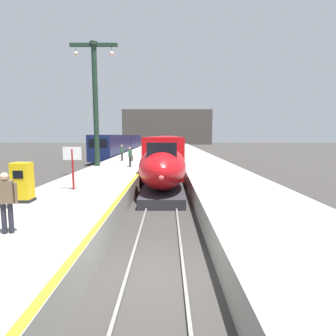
{
  "coord_description": "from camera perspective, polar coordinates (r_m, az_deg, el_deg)",
  "views": [
    {
      "loc": [
        0.33,
        -6.67,
        3.73
      ],
      "look_at": [
        0.3,
        9.11,
        1.8
      ],
      "focal_mm": 28.6,
      "sensor_mm": 36.0,
      "label": 1
    }
  ],
  "objects": [
    {
      "name": "ground_plane",
      "position": [
        7.65,
        -2.57,
        -22.24
      ],
      "size": [
        260.0,
        260.0,
        0.0
      ],
      "primitive_type": "plane",
      "color": "#33302D"
    },
    {
      "name": "platform_left",
      "position": [
        31.88,
        -7.8,
        1.14
      ],
      "size": [
        4.8,
        110.0,
        1.05
      ],
      "primitive_type": "cube",
      "color": "gray",
      "rests_on": "ground"
    },
    {
      "name": "platform_right",
      "position": [
        31.8,
        6.82,
        1.14
      ],
      "size": [
        4.8,
        110.0,
        1.05
      ],
      "primitive_type": "cube",
      "color": "gray",
      "rests_on": "ground"
    },
    {
      "name": "platform_left_safety_stripe",
      "position": [
        31.6,
        -3.72,
        2.11
      ],
      "size": [
        0.2,
        107.8,
        0.01
      ],
      "primitive_type": "cube",
      "color": "yellow",
      "rests_on": "platform_left"
    },
    {
      "name": "rail_main_left",
      "position": [
        34.38,
        -1.7,
        0.85
      ],
      "size": [
        0.08,
        110.0,
        0.12
      ],
      "primitive_type": "cube",
      "color": "slate",
      "rests_on": "ground"
    },
    {
      "name": "rail_main_right",
      "position": [
        34.37,
        0.8,
        0.85
      ],
      "size": [
        0.08,
        110.0,
        0.12
      ],
      "primitive_type": "cube",
      "color": "slate",
      "rests_on": "ground"
    },
    {
      "name": "rail_secondary_left",
      "position": [
        35.57,
        -14.86,
        0.82
      ],
      "size": [
        0.08,
        110.0,
        0.12
      ],
      "primitive_type": "cube",
      "color": "slate",
      "rests_on": "ground"
    },
    {
      "name": "rail_secondary_right",
      "position": [
        35.21,
        -12.5,
        0.83
      ],
      "size": [
        0.08,
        110.0,
        0.12
      ],
      "primitive_type": "cube",
      "color": "slate",
      "rests_on": "ground"
    },
    {
      "name": "highspeed_train_main",
      "position": [
        49.54,
        -0.29,
        4.95
      ],
      "size": [
        2.92,
        74.99,
        3.6
      ],
      "color": "#B20F14",
      "rests_on": "ground"
    },
    {
      "name": "regional_train_adjacent",
      "position": [
        51.11,
        -9.44,
        5.09
      ],
      "size": [
        2.85,
        36.6,
        3.8
      ],
      "color": "#141E4C",
      "rests_on": "ground"
    },
    {
      "name": "station_column_mid",
      "position": [
        24.52,
        -15.15,
        14.98
      ],
      "size": [
        4.0,
        0.68,
        10.45
      ],
      "color": "#1E3828",
      "rests_on": "platform_left"
    },
    {
      "name": "passenger_near_edge",
      "position": [
        28.7,
        -9.71,
        3.5
      ],
      "size": [
        0.27,
        0.57,
        1.69
      ],
      "color": "#23232D",
      "rests_on": "platform_left"
    },
    {
      "name": "passenger_mid_platform",
      "position": [
        23.05,
        -8.0,
        2.7
      ],
      "size": [
        0.33,
        0.54,
        1.69
      ],
      "color": "#23232D",
      "rests_on": "platform_left"
    },
    {
      "name": "passenger_far_waiting",
      "position": [
        8.52,
        -31.17,
        -5.5
      ],
      "size": [
        0.55,
        0.33,
        1.69
      ],
      "color": "#23232D",
      "rests_on": "platform_left"
    },
    {
      "name": "rolling_suitcase",
      "position": [
        28.35,
        -7.79,
        2.11
      ],
      "size": [
        0.4,
        0.22,
        0.98
      ],
      "color": "#4C4C51",
      "rests_on": "platform_left"
    },
    {
      "name": "ticket_machine_yellow",
      "position": [
        12.3,
        -28.49,
        -2.95
      ],
      "size": [
        0.76,
        0.62,
        1.6
      ],
      "color": "yellow",
      "rests_on": "platform_left"
    },
    {
      "name": "departure_info_board",
      "position": [
        13.99,
        -19.6,
        1.76
      ],
      "size": [
        0.9,
        0.1,
        2.12
      ],
      "color": "maroon",
      "rests_on": "platform_left"
    },
    {
      "name": "terminus_back_wall",
      "position": [
        108.72,
        -0.08,
        8.7
      ],
      "size": [
        36.0,
        2.0,
        14.0
      ],
      "primitive_type": "cube",
      "color": "#4C4742",
      "rests_on": "ground"
    }
  ]
}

